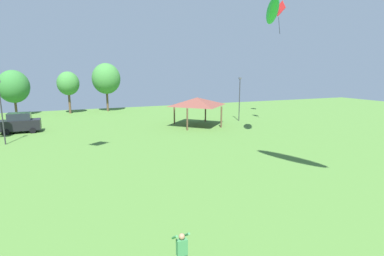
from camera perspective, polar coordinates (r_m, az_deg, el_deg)
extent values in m
cube|color=#3D844C|center=(10.85, -1.94, -21.74)|extent=(0.36, 0.20, 0.57)
sphere|color=#A87A5B|center=(10.64, -1.96, -19.95)|extent=(0.21, 0.21, 0.21)
cylinder|color=#3D844C|center=(10.68, -3.34, -20.06)|extent=(0.08, 0.46, 0.36)
cylinder|color=#3D844C|center=(10.81, -1.00, -19.62)|extent=(0.08, 0.46, 0.36)
cube|color=red|center=(39.36, 16.43, 20.99)|extent=(0.57, 1.91, 1.84)
cylinder|color=black|center=(39.34, 16.45, 20.99)|extent=(0.70, 0.18, 1.61)
cylinder|color=black|center=(39.05, 16.27, 18.21)|extent=(0.32, 0.12, 1.92)
ellipsoid|color=green|center=(30.55, 15.07, 20.70)|extent=(3.33, 4.65, 2.44)
cube|color=purple|center=(30.60, 15.10, 21.24)|extent=(0.35, 0.46, 1.27)
cube|color=black|center=(38.84, -29.92, 0.52)|extent=(4.18, 1.84, 1.14)
cube|color=#1E232D|center=(38.70, -30.06, 1.92)|extent=(2.30, 1.69, 0.80)
cylinder|color=black|center=(37.88, -28.06, -0.42)|extent=(0.64, 0.22, 0.64)
cylinder|color=black|center=(39.68, -27.84, 0.06)|extent=(0.64, 0.22, 0.64)
cylinder|color=black|center=(38.23, -31.92, -0.70)|extent=(0.64, 0.22, 0.64)
cylinder|color=black|center=(40.01, -31.53, -0.21)|extent=(0.64, 0.22, 0.64)
cylinder|color=brown|center=(34.96, -0.91, 1.66)|extent=(0.20, 0.20, 2.60)
cylinder|color=brown|center=(36.85, 5.61, 2.09)|extent=(0.20, 0.20, 2.60)
cylinder|color=brown|center=(39.18, -3.39, 2.64)|extent=(0.20, 0.20, 2.60)
cylinder|color=brown|center=(40.87, 2.58, 2.99)|extent=(0.20, 0.20, 2.60)
pyramid|color=brown|center=(37.67, 0.98, 5.09)|extent=(5.82, 5.90, 1.00)
cylinder|color=#2D2D33|center=(33.08, -32.47, 2.23)|extent=(0.12, 0.12, 5.80)
cylinder|color=#2D2D33|center=(42.04, 9.02, 5.25)|extent=(0.12, 0.12, 5.76)
cube|color=#4C4C51|center=(41.86, 9.14, 9.34)|extent=(0.36, 0.20, 0.24)
cylinder|color=brown|center=(54.40, -30.54, 3.55)|extent=(0.36, 0.36, 2.76)
ellipsoid|color=#337533|center=(54.18, -30.86, 6.80)|extent=(4.59, 4.59, 5.05)
cylinder|color=brown|center=(52.89, -22.29, 4.53)|extent=(0.36, 0.36, 3.59)
ellipsoid|color=#3D7F38|center=(52.69, -22.53, 7.86)|extent=(3.45, 3.45, 3.79)
cylinder|color=brown|center=(53.85, -15.82, 5.14)|extent=(0.36, 0.36, 3.79)
ellipsoid|color=#3D7F38|center=(53.63, -16.03, 9.03)|extent=(4.72, 4.72, 5.19)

